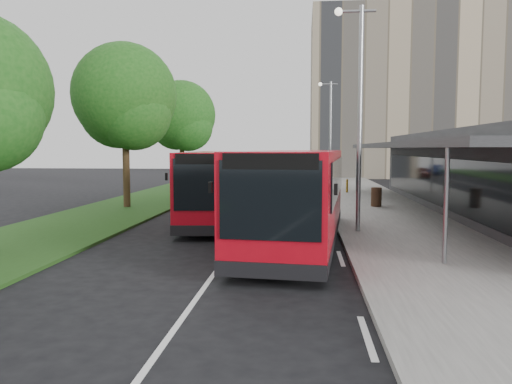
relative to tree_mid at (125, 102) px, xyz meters
The scene contains 17 objects.
ground 12.72m from the tree_mid, 52.23° to the right, with size 120.00×120.00×0.00m, color black.
pavement 17.86m from the tree_mid, 40.07° to the left, with size 5.00×80.00×0.15m, color slate.
grass_verge 12.24m from the tree_mid, 89.93° to the left, with size 5.00×80.00×0.10m, color #204315.
lane_centre_line 10.73m from the tree_mid, 40.30° to the left, with size 0.12×70.00×0.01m, color silver.
kerb_dashes 15.36m from the tree_mid, 43.97° to the left, with size 0.12×56.00×0.01m.
office_block 39.23m from the tree_mid, 57.47° to the left, with size 22.00×12.00×18.00m, color tan.
station_building 18.24m from the tree_mid, ahead, with size 7.70×26.00×4.00m.
tree_mid is the anchor object (origin of this frame).
tree_far 12.00m from the tree_mid, 90.00° to the left, with size 5.14×5.14×8.26m.
lamp_post_near 13.20m from the tree_mid, 32.36° to the right, with size 1.44×0.28×8.00m.
lamp_post_far 17.09m from the tree_mid, 49.32° to the left, with size 1.44×0.28×8.00m.
bus_main 13.33m from the tree_mid, 44.85° to the right, with size 3.78×11.04×3.07m.
bus_second 7.85m from the tree_mid, 33.80° to the right, with size 3.54×10.78×3.00m.
litter_bin 13.91m from the tree_mid, ahead, with size 0.54×0.54×0.98m, color #392517.
bollard 16.01m from the tree_mid, 36.77° to the left, with size 0.14×0.14×0.89m, color #E69E0C.
car_near 31.05m from the tree_mid, 72.56° to the left, with size 1.43×3.55×1.21m, color #50120B.
car_far 36.90m from the tree_mid, 80.63° to the left, with size 1.28×3.68×1.21m, color navy.
Camera 1 is at (2.22, -16.23, 3.15)m, focal length 35.00 mm.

